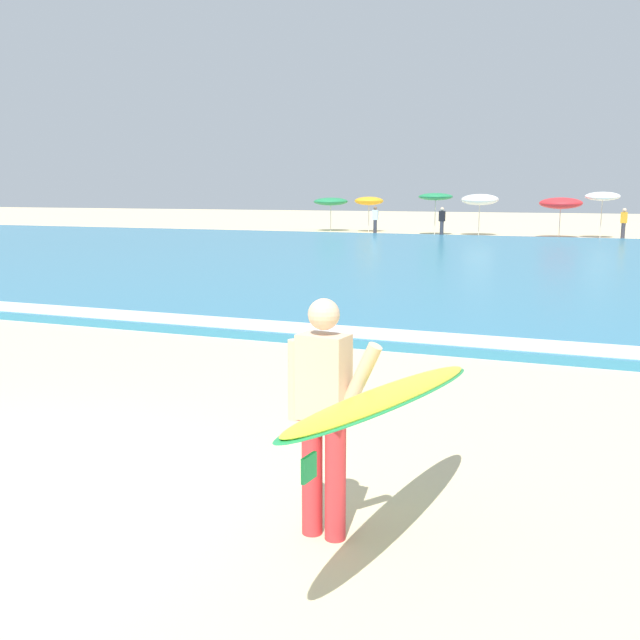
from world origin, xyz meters
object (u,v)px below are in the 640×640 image
beach_umbrella_0 (331,202)px  surfer_with_board (360,402)px  beach_umbrella_2 (436,197)px  beach_umbrella_3 (480,200)px  beachgoer_near_row_right (375,220)px  beachgoer_near_row_mid (624,223)px  beach_umbrella_5 (603,196)px  beachgoer_near_row_left (442,221)px  beach_umbrella_1 (369,201)px  beach_umbrella_4 (561,203)px

beach_umbrella_0 → surfer_with_board: bearing=-69.3°
beach_umbrella_2 → beach_umbrella_3: size_ratio=1.01×
surfer_with_board → beach_umbrella_0: (-14.16, 37.48, 0.74)m
beach_umbrella_2 → beachgoer_near_row_right: beach_umbrella_2 is taller
beachgoer_near_row_mid → beachgoer_near_row_right: same height
beach_umbrella_2 → beachgoer_near_row_mid: (9.73, -0.77, -1.26)m
beach_umbrella_5 → beachgoer_near_row_left: size_ratio=1.54×
surfer_with_board → beach_umbrella_3: beach_umbrella_3 is taller
beach_umbrella_1 → beach_umbrella_4: size_ratio=0.94×
surfer_with_board → beach_umbrella_1: 39.27m
beach_umbrella_5 → beach_umbrella_3: bearing=179.5°
beach_umbrella_1 → surfer_with_board: bearing=-72.6°
beach_umbrella_2 → beachgoer_near_row_mid: size_ratio=1.46×
beach_umbrella_3 → beachgoer_near_row_right: 5.82m
beach_umbrella_5 → beachgoer_near_row_right: bearing=-171.4°
beachgoer_near_row_right → beachgoer_near_row_mid: bearing=3.2°
beach_umbrella_1 → beach_umbrella_3: size_ratio=0.91×
beachgoer_near_row_mid → beachgoer_near_row_right: 12.78m
surfer_with_board → beach_umbrella_1: size_ratio=1.44×
surfer_with_board → beach_umbrella_3: 36.64m
beach_umbrella_2 → beachgoer_near_row_right: size_ratio=1.46×
beach_umbrella_1 → beach_umbrella_2: bearing=-19.4°
beach_umbrella_3 → beach_umbrella_5: 6.28m
beach_umbrella_2 → beach_umbrella_3: beach_umbrella_2 is taller
beach_umbrella_3 → beach_umbrella_4: beach_umbrella_3 is taller
beach_umbrella_2 → beach_umbrella_3: (2.38, 0.34, -0.15)m
beach_umbrella_3 → beach_umbrella_5: (6.28, -0.05, 0.19)m
beach_umbrella_1 → beach_umbrella_2: beach_umbrella_2 is taller
surfer_with_board → beach_umbrella_0: bearing=110.7°
beach_umbrella_2 → beachgoer_near_row_mid: 9.84m
surfer_with_board → beach_umbrella_2: beach_umbrella_2 is taller
surfer_with_board → beachgoer_near_row_right: surfer_with_board is taller
beach_umbrella_2 → beachgoer_near_row_mid: bearing=-4.5°
beach_umbrella_0 → beachgoer_near_row_mid: bearing=-8.0°
beachgoer_near_row_mid → beachgoer_near_row_right: size_ratio=1.00×
beach_umbrella_3 → beachgoer_near_row_right: beach_umbrella_3 is taller
surfer_with_board → beachgoer_near_row_right: bearing=106.8°
beach_umbrella_5 → beachgoer_near_row_mid: beach_umbrella_5 is taller
beach_umbrella_1 → beachgoer_near_row_mid: 14.30m
surfer_with_board → beach_umbrella_1: beach_umbrella_1 is taller
surfer_with_board → beach_umbrella_5: (1.28, 36.23, 1.10)m
beach_umbrella_5 → beachgoer_near_row_right: size_ratio=1.54×
surfer_with_board → beach_umbrella_0: beach_umbrella_0 is taller
beach_umbrella_0 → beachgoer_near_row_mid: (16.52, -2.31, -0.94)m
beach_umbrella_2 → beachgoer_near_row_right: 3.60m
beach_umbrella_2 → beachgoer_near_row_left: (0.82, -2.04, -1.26)m
beach_umbrella_4 → beachgoer_near_row_right: (-9.68, -1.23, -0.95)m
beach_umbrella_0 → beach_umbrella_5: beach_umbrella_5 is taller
beach_umbrella_1 → beach_umbrella_5: (13.01, -1.23, 0.32)m
beach_umbrella_3 → beachgoer_near_row_right: size_ratio=1.46×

